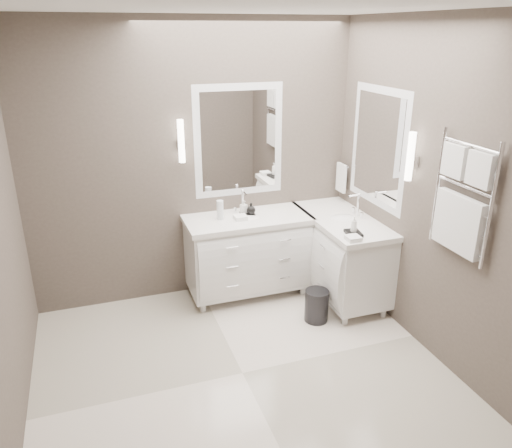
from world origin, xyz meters
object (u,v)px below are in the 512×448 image
object	(u,v)px
vanity_back	(248,251)
towel_ladder	(461,204)
vanity_right	(340,251)
waste_bin	(317,306)

from	to	relation	value
vanity_back	towel_ladder	world-z (taller)	towel_ladder
vanity_right	waste_bin	distance (m)	0.66
waste_bin	vanity_back	bearing A→B (deg)	122.36
vanity_right	towel_ladder	world-z (taller)	towel_ladder
waste_bin	towel_ladder	bearing A→B (deg)	-54.61
vanity_right	towel_ladder	xyz separation A→B (m)	(0.23, -1.30, 0.91)
vanity_right	waste_bin	size ratio (longest dim) A/B	4.00
towel_ladder	waste_bin	world-z (taller)	towel_ladder
vanity_back	waste_bin	size ratio (longest dim) A/B	4.00
towel_ladder	waste_bin	distance (m)	1.68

